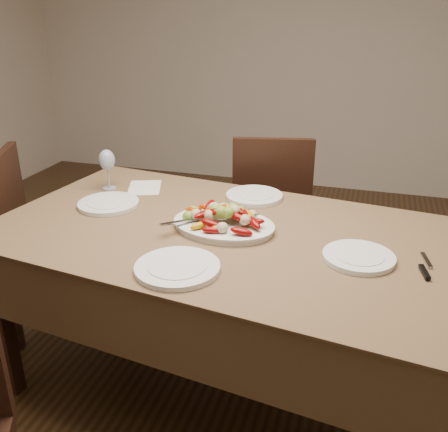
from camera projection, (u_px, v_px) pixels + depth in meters
floor at (165, 404)px, 2.14m from camera, size 6.00×6.00×0.00m
wall_back at (297, 27)px, 4.23m from camera, size 5.00×0.02×2.80m
dining_table at (224, 312)px, 2.10m from camera, size 1.96×1.27×0.76m
chair_far at (270, 211)px, 2.89m from camera, size 0.50×0.50×0.95m
serving_platter at (224, 226)px, 1.96m from camera, size 0.44×0.35×0.02m
roasted_vegetables at (224, 213)px, 1.94m from camera, size 0.35×0.26×0.09m
serving_spoon at (204, 218)px, 1.94m from camera, size 0.26×0.22×0.03m
plate_left at (108, 204)px, 2.19m from camera, size 0.27×0.27×0.02m
plate_right at (359, 257)px, 1.73m from camera, size 0.25×0.25×0.02m
plate_far at (254, 196)px, 2.28m from camera, size 0.26×0.26×0.02m
plate_near at (177, 268)px, 1.66m from camera, size 0.29×0.29×0.02m
wine_glass at (108, 168)px, 2.36m from camera, size 0.08×0.08×0.20m
menu_card at (145, 188)px, 2.41m from camera, size 0.21×0.25×0.00m
table_knife at (425, 267)px, 1.67m from camera, size 0.06×0.20×0.01m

